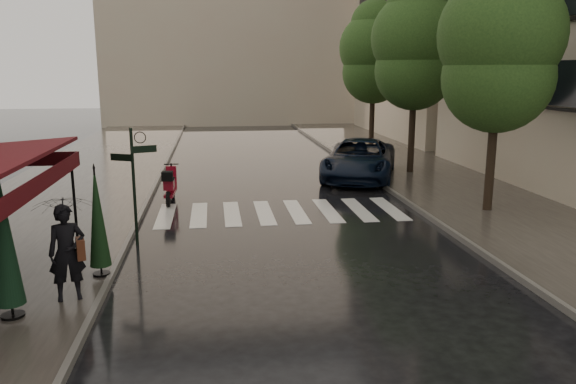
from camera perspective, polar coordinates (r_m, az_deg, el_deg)
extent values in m
plane|color=black|center=(12.49, -11.23, -9.22)|extent=(120.00, 120.00, 0.00)
cube|color=#38332D|center=(24.62, -20.08, 1.06)|extent=(6.00, 60.00, 0.12)
cube|color=#38332D|center=(25.79, 13.84, 1.93)|extent=(5.50, 60.00, 0.12)
cube|color=#595651|center=(24.14, -13.00, 1.32)|extent=(0.12, 60.00, 0.16)
cube|color=#595651|center=(24.91, 7.83, 1.85)|extent=(0.12, 60.00, 0.16)
cube|color=silver|center=(18.25, -12.32, -2.36)|extent=(0.50, 3.20, 0.01)
cube|color=silver|center=(18.19, -9.02, -2.28)|extent=(0.50, 3.20, 0.01)
cube|color=silver|center=(18.19, -5.71, -2.18)|extent=(0.50, 3.20, 0.01)
cube|color=silver|center=(18.25, -2.42, -2.08)|extent=(0.50, 3.20, 0.01)
cube|color=silver|center=(18.37, 0.85, -1.98)|extent=(0.50, 3.20, 0.01)
cube|color=silver|center=(18.55, 4.06, -1.87)|extent=(0.50, 3.20, 0.01)
cube|color=silver|center=(18.78, 7.20, -1.75)|extent=(0.50, 3.20, 0.01)
cube|color=silver|center=(19.08, 10.25, -1.64)|extent=(0.50, 3.20, 0.01)
cube|color=#4E0B15|center=(11.82, -24.14, 0.58)|extent=(0.04, 7.00, 0.35)
cylinder|color=black|center=(15.13, -20.88, -0.87)|extent=(0.07, 0.07, 2.35)
cylinder|color=black|center=(15.05, -15.37, 0.43)|extent=(0.08, 0.08, 3.10)
cube|color=black|center=(14.85, -14.43, 4.24)|extent=(0.62, 0.26, 0.18)
cube|color=black|center=(14.96, -16.60, 3.39)|extent=(0.56, 0.29, 0.18)
cube|color=#B8A38D|center=(49.96, -5.41, 18.49)|extent=(22.00, 6.00, 20.00)
cylinder|color=black|center=(18.90, 20.02, 4.61)|extent=(0.28, 0.28, 4.26)
sphere|color=#1C3915|center=(18.77, 20.49, 10.82)|extent=(3.40, 3.40, 3.40)
sphere|color=#1C3915|center=(18.80, 20.79, 14.75)|extent=(3.80, 3.80, 3.80)
cylinder|color=black|center=(25.23, 12.51, 7.05)|extent=(0.28, 0.28, 4.48)
sphere|color=#1C3915|center=(25.14, 12.74, 11.96)|extent=(3.40, 3.40, 3.40)
sphere|color=#1C3915|center=(25.17, 12.89, 15.05)|extent=(3.80, 3.80, 3.80)
sphere|color=#1C3915|center=(25.28, 13.04, 17.94)|extent=(2.60, 2.60, 2.60)
cylinder|color=black|center=(31.94, 8.54, 8.14)|extent=(0.28, 0.28, 4.37)
sphere|color=#1C3915|center=(31.86, 8.66, 11.92)|extent=(3.40, 3.40, 3.40)
sphere|color=#1C3915|center=(31.88, 8.74, 14.30)|extent=(3.80, 3.80, 3.80)
sphere|color=#1C3915|center=(31.95, 8.81, 16.53)|extent=(2.60, 2.60, 2.60)
imported|color=black|center=(11.72, -21.54, -5.75)|extent=(0.80, 0.64, 1.90)
imported|color=black|center=(11.44, -21.97, -0.43)|extent=(1.41, 1.43, 1.03)
cube|color=#4B2314|center=(11.71, -20.33, -5.41)|extent=(0.25, 0.38, 0.41)
cylinder|color=black|center=(19.33, -12.07, -0.73)|extent=(0.13, 0.54, 0.54)
cylinder|color=black|center=(20.68, -11.64, 0.13)|extent=(0.13, 0.54, 0.54)
cube|color=maroon|center=(20.02, -11.85, -0.02)|extent=(0.37, 1.46, 0.11)
cube|color=maroon|center=(19.68, -11.98, 0.76)|extent=(0.36, 0.63, 0.31)
cube|color=maroon|center=(20.42, -11.75, 1.44)|extent=(0.36, 0.15, 0.84)
cylinder|color=black|center=(20.45, -11.78, 2.79)|extent=(0.51, 0.06, 0.04)
cube|color=black|center=(19.21, -12.16, 1.59)|extent=(0.37, 0.35, 0.31)
imported|color=black|center=(24.01, 7.28, 3.32)|extent=(4.67, 6.60, 1.67)
cylinder|color=black|center=(11.63, -26.15, -11.18)|extent=(0.41, 0.41, 0.05)
cylinder|color=black|center=(11.18, -26.81, -4.68)|extent=(0.05, 0.05, 2.70)
cone|color=black|center=(11.15, -26.88, -4.01)|extent=(0.51, 0.51, 2.56)
cylinder|color=black|center=(13.12, -18.40, -7.88)|extent=(0.37, 0.37, 0.05)
cylinder|color=black|center=(12.77, -18.76, -2.86)|extent=(0.04, 0.04, 2.33)
cone|color=black|center=(12.74, -18.80, -2.36)|extent=(0.45, 0.45, 2.21)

